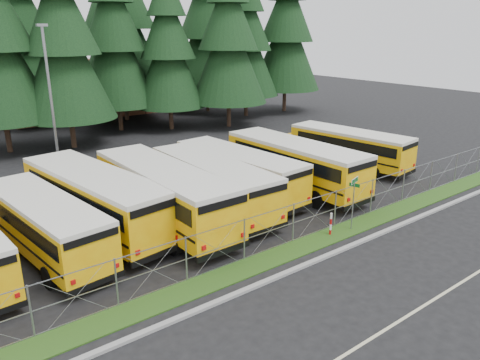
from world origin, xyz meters
The scene contains 25 objects.
ground centered at (0.00, 0.00, 0.00)m, with size 120.00×120.00×0.00m, color black.
curb centered at (0.00, -3.10, 0.06)m, with size 50.00×0.25×0.12m, color gray.
grass_verge centered at (0.00, -1.70, 0.03)m, with size 50.00×1.40×0.06m, color #214513.
road_lane_line centered at (0.00, -8.00, 0.01)m, with size 50.00×0.12×0.01m, color beige.
chainlink_fence centered at (0.00, -1.00, 1.00)m, with size 44.00×0.10×2.00m, color gray, non-canonical shape.
brick_building centered at (6.00, 40.00, 3.00)m, with size 22.00×10.00×6.00m, color brown.
bus_1 centered at (-10.87, 5.08, 1.39)m, with size 2.51×10.63×2.79m, color orange, non-canonical shape.
bus_2 centered at (-8.08, 6.27, 1.59)m, with size 2.86×12.13×3.18m, color orange, non-canonical shape.
bus_3 centered at (-4.95, 4.91, 1.61)m, with size 2.90×12.29×3.22m, color orange, non-canonical shape.
bus_4 centered at (-1.76, 5.03, 1.47)m, with size 2.65×11.23×2.94m, color orange, non-canonical shape.
bus_5 centered at (0.71, 5.90, 1.44)m, with size 2.60×11.01×2.89m, color orange, non-canonical shape.
bus_6 centered at (4.34, 4.85, 1.57)m, with size 2.82×11.95×3.13m, color orange, non-canonical shape.
bus_east centered at (10.93, 5.91, 1.40)m, with size 2.51×10.65×2.79m, color orange, non-canonical shape.
street_sign centered at (2.36, -1.83, 2.03)m, with size 0.81×0.53×2.81m.
striped_bollard centered at (1.01, -1.61, 0.60)m, with size 0.11×0.11×1.20m, color #B20C0C.
light_standard centered at (-6.19, 17.75, 5.50)m, with size 0.70×0.35×10.14m.
conifer_4 centered at (-2.93, 24.15, 8.60)m, with size 7.78×7.78×17.20m, color black, non-canonical shape.
conifer_5 centered at (3.25, 28.24, 8.57)m, with size 7.75×7.75×17.14m, color black, non-canonical shape.
conifer_6 centered at (7.55, 25.62, 7.74)m, with size 7.00×7.00×15.48m, color black, non-canonical shape.
conifer_7 centered at (12.94, 23.06, 8.59)m, with size 7.77×7.77×17.18m, color black, non-canonical shape.
conifer_8 centered at (18.22, 26.84, 8.17)m, with size 7.39×7.39×16.34m, color black, non-canonical shape.
conifer_9 centered at (23.90, 26.41, 9.10)m, with size 8.23×8.23×18.21m, color black, non-canonical shape.
conifer_11 centered at (-3.22, 35.47, 9.04)m, with size 8.18×8.18×18.09m, color black, non-canonical shape.
conifer_12 centered at (6.07, 32.99, 10.74)m, with size 9.71×9.71×21.47m, color black, non-canonical shape.
conifer_13 centered at (16.39, 32.11, 9.49)m, with size 8.59×8.59×18.99m, color black, non-canonical shape.
Camera 1 is at (-15.68, -15.76, 9.99)m, focal length 35.00 mm.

